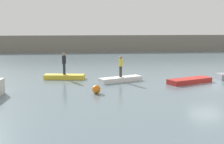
# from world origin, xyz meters

# --- Properties ---
(ground_plane) EXTENTS (120.00, 120.00, 0.00)m
(ground_plane) POSITION_xyz_m (0.00, 0.00, 0.00)
(ground_plane) COLOR slate
(embankment_wall) EXTENTS (80.00, 1.20, 2.83)m
(embankment_wall) POSITION_xyz_m (0.00, 29.60, 1.42)
(embankment_wall) COLOR gray
(embankment_wall) RESTS_ON ground_plane
(rowboat_yellow) EXTENTS (3.44, 1.45, 0.37)m
(rowboat_yellow) POSITION_xyz_m (-10.99, 3.32, 0.18)
(rowboat_yellow) COLOR gold
(rowboat_yellow) RESTS_ON ground_plane
(rowboat_white) EXTENTS (3.66, 2.33, 0.36)m
(rowboat_white) POSITION_xyz_m (-6.46, 1.65, 0.18)
(rowboat_white) COLOR white
(rowboat_white) RESTS_ON ground_plane
(rowboat_red) EXTENTS (3.85, 2.50, 0.37)m
(rowboat_red) POSITION_xyz_m (-1.22, 0.43, 0.18)
(rowboat_red) COLOR red
(rowboat_red) RESTS_ON ground_plane
(person_dark_shirt) EXTENTS (0.32, 0.32, 1.83)m
(person_dark_shirt) POSITION_xyz_m (-10.99, 3.32, 1.39)
(person_dark_shirt) COLOR #232838
(person_dark_shirt) RESTS_ON rowboat_yellow
(person_yellow_shirt) EXTENTS (0.32, 0.32, 1.68)m
(person_yellow_shirt) POSITION_xyz_m (-6.46, 1.65, 1.30)
(person_yellow_shirt) COLOR #38332D
(person_yellow_shirt) RESTS_ON rowboat_white
(mooring_buoy) EXTENTS (0.56, 0.56, 0.56)m
(mooring_buoy) POSITION_xyz_m (-8.61, -2.44, 0.28)
(mooring_buoy) COLOR orange
(mooring_buoy) RESTS_ON ground_plane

